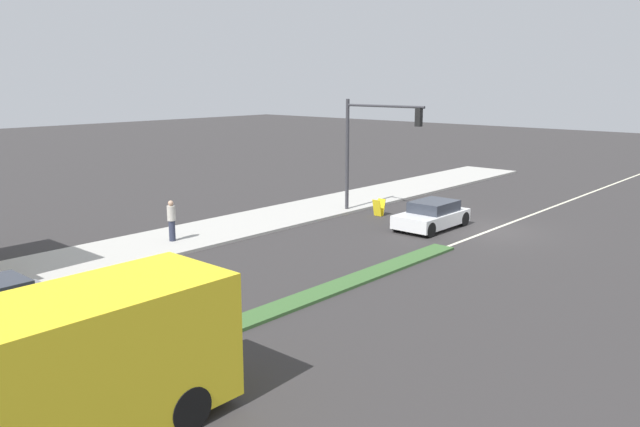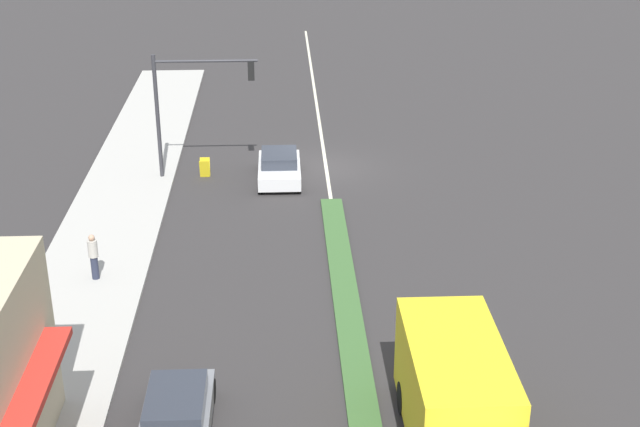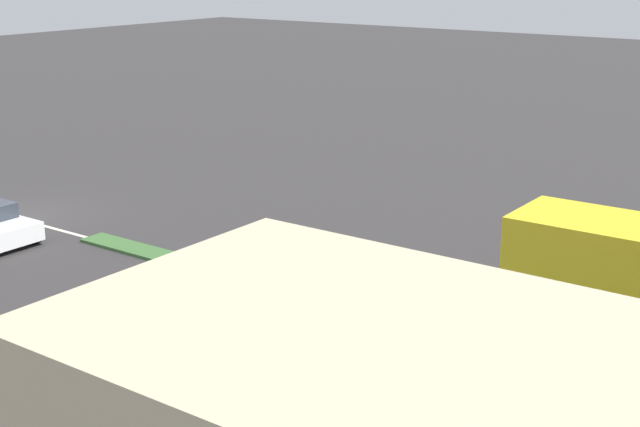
% 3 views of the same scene
% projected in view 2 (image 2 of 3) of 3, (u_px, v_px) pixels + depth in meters
% --- Properties ---
extents(ground_plane, '(160.00, 160.00, 0.00)m').
position_uv_depth(ground_plane, '(360.00, 392.00, 25.41)').
color(ground_plane, '#333030').
extents(sidewalk_right, '(4.00, 73.00, 0.12)m').
position_uv_depth(sidewalk_right, '(36.00, 410.00, 24.54)').
color(sidewalk_right, '#B2AFA8').
rests_on(sidewalk_right, ground).
extents(lane_marking_center, '(0.16, 60.00, 0.01)m').
position_uv_depth(lane_marking_center, '(326.00, 168.00, 41.86)').
color(lane_marking_center, beige).
rests_on(lane_marking_center, ground).
extents(traffic_signal_main, '(4.59, 0.34, 5.60)m').
position_uv_depth(traffic_signal_main, '(189.00, 95.00, 39.14)').
color(traffic_signal_main, '#333338').
rests_on(traffic_signal_main, sidewalk_right).
extents(pedestrian, '(0.34, 0.34, 1.70)m').
position_uv_depth(pedestrian, '(93.00, 256.00, 31.12)').
color(pedestrian, '#282D42').
rests_on(pedestrian, sidewalk_right).
extents(warning_aframe_sign, '(0.45, 0.53, 0.84)m').
position_uv_depth(warning_aframe_sign, '(205.00, 168.00, 40.69)').
color(warning_aframe_sign, yellow).
rests_on(warning_aframe_sign, ground).
extents(delivery_truck, '(2.44, 7.50, 2.87)m').
position_uv_depth(delivery_truck, '(460.00, 414.00, 22.04)').
color(delivery_truck, silver).
rests_on(delivery_truck, ground).
extents(van_white, '(1.90, 3.80, 1.25)m').
position_uv_depth(van_white, '(279.00, 167.00, 40.24)').
color(van_white, silver).
rests_on(van_white, ground).
extents(suv_grey, '(1.81, 4.13, 1.25)m').
position_uv_depth(suv_grey, '(176.00, 418.00, 23.31)').
color(suv_grey, slate).
rests_on(suv_grey, ground).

